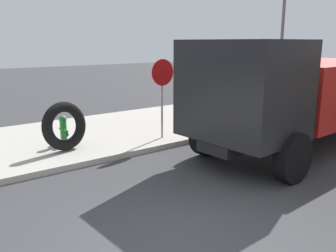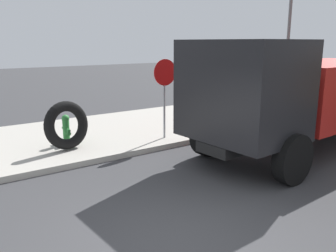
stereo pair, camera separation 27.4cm
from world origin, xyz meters
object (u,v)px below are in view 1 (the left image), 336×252
Objects in this scene: loose_tire at (65,126)px; stop_sign at (162,84)px; dump_truck_red at (297,93)px; street_light_pole at (282,35)px; fire_hydrant at (64,129)px.

stop_sign is (2.78, -0.55, 0.96)m from loose_tire.
dump_truck_red reaches higher than loose_tire.
loose_tire is at bearing 146.70° from dump_truck_red.
street_light_pole is at bearing 3.29° from stop_sign.
fire_hydrant is 6.43m from dump_truck_red.
loose_tire reaches higher than fire_hydrant.
street_light_pole is (8.68, -0.71, 2.62)m from fire_hydrant.
fire_hydrant is 9.09m from street_light_pole.
stop_sign is at bearing -22.07° from fire_hydrant.
dump_truck_red is (5.17, -3.39, 0.81)m from loose_tire.
street_light_pole is at bearing -4.71° from fire_hydrant.
dump_truck_red is at bearing -37.97° from fire_hydrant.
dump_truck_red reaches higher than stop_sign.
dump_truck_red is at bearing -139.01° from street_light_pole.
street_light_pole is (8.84, -0.20, 2.41)m from loose_tire.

